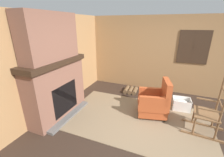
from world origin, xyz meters
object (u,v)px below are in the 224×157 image
at_px(armchair, 154,103).
at_px(oil_lamp_vase, 30,61).
at_px(rocking_chair, 209,114).
at_px(decorative_plate_on_mantel, 49,55).
at_px(firewood_stack, 131,90).
at_px(storage_case, 60,54).
at_px(laundry_basket, 181,104).

relative_size(armchair, oil_lamp_vase, 3.48).
bearing_deg(rocking_chair, decorative_plate_on_mantel, 15.14).
height_order(armchair, decorative_plate_on_mantel, decorative_plate_on_mantel).
xyz_separation_m(firewood_stack, storage_case, (-1.34, -1.58, 1.38)).
xyz_separation_m(armchair, decorative_plate_on_mantel, (-2.23, -0.86, 1.15)).
relative_size(laundry_basket, decorative_plate_on_mantel, 2.08).
bearing_deg(storage_case, laundry_basket, 20.56).
relative_size(armchair, firewood_stack, 2.11).
bearing_deg(armchair, decorative_plate_on_mantel, 7.97).
height_order(armchair, rocking_chair, rocking_chair).
distance_m(armchair, storage_case, 2.52).
height_order(armchair, firewood_stack, armchair).
distance_m(firewood_stack, laundry_basket, 1.59).
bearing_deg(armchair, laundry_basket, -151.93).
height_order(firewood_stack, oil_lamp_vase, oil_lamp_vase).
distance_m(rocking_chair, storage_case, 3.45).
distance_m(rocking_chair, firewood_stack, 2.37).
xyz_separation_m(rocking_chair, storage_case, (-3.29, -0.28, 1.00)).
distance_m(storage_case, decorative_plate_on_mantel, 0.35).
relative_size(storage_case, decorative_plate_on_mantel, 0.95).
xyz_separation_m(armchair, laundry_basket, (0.64, 0.56, -0.20)).
distance_m(rocking_chair, laundry_basket, 0.95).
relative_size(armchair, rocking_chair, 0.68).
bearing_deg(firewood_stack, rocking_chair, -33.86).
relative_size(rocking_chair, laundry_basket, 2.96).
bearing_deg(laundry_basket, decorative_plate_on_mantel, -153.69).
height_order(firewood_stack, decorative_plate_on_mantel, decorative_plate_on_mantel).
bearing_deg(firewood_stack, armchair, -51.17).
xyz_separation_m(firewood_stack, laundry_basket, (1.50, -0.51, 0.08)).
relative_size(armchair, decorative_plate_on_mantel, 4.17).
xyz_separation_m(laundry_basket, decorative_plate_on_mantel, (-2.87, -1.42, 1.35)).
xyz_separation_m(armchair, rocking_chair, (1.08, -0.23, 0.10)).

